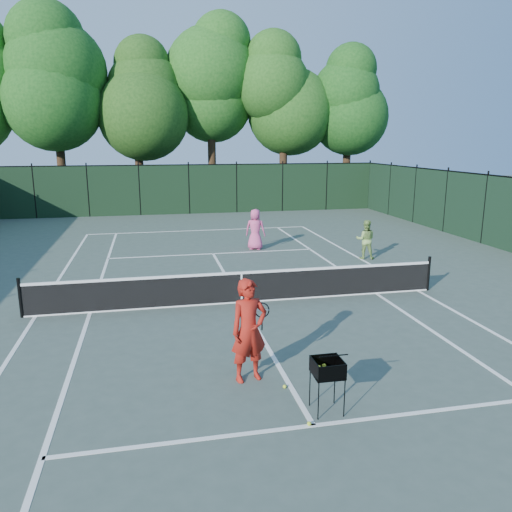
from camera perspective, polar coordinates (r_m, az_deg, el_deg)
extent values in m
plane|color=#414F46|center=(14.20, -1.66, -5.34)|extent=(90.00, 90.00, 0.00)
cube|color=white|center=(14.33, -23.91, -6.32)|extent=(0.10, 23.77, 0.01)
cube|color=white|center=(16.07, 18.00, -3.79)|extent=(0.10, 23.77, 0.01)
cube|color=white|center=(14.10, -18.44, -6.16)|extent=(0.10, 23.77, 0.01)
cube|color=white|center=(15.44, 13.58, -4.18)|extent=(0.10, 23.77, 0.01)
cube|color=white|center=(25.65, -6.47, 2.93)|extent=(10.97, 0.10, 0.01)
cube|color=white|center=(8.54, 6.57, -18.68)|extent=(8.23, 0.10, 0.01)
cube|color=white|center=(20.31, -4.92, 0.27)|extent=(8.23, 0.10, 0.01)
cube|color=white|center=(14.20, -1.66, -5.33)|extent=(0.10, 12.80, 0.01)
cube|color=black|center=(14.07, -1.67, -3.58)|extent=(11.60, 0.03, 0.85)
cube|color=white|center=(13.95, -1.68, -1.93)|extent=(11.60, 0.05, 0.07)
cube|color=white|center=(14.20, -1.66, -5.27)|extent=(11.60, 0.05, 0.04)
cube|color=white|center=(14.07, -1.67, -3.58)|extent=(0.05, 0.04, 0.91)
cylinder|color=black|center=(14.25, -25.35, -4.35)|extent=(0.09, 0.09, 1.06)
cylinder|color=black|center=(16.09, 19.11, -1.90)|extent=(0.09, 0.09, 1.06)
cube|color=black|center=(31.49, -7.66, 7.52)|extent=(24.00, 0.05, 3.00)
cylinder|color=black|center=(35.76, -21.27, 8.86)|extent=(0.56, 0.56, 4.80)
ellipsoid|color=#134313|center=(35.95, -22.14, 18.91)|extent=(6.80, 6.80, 10.54)
cylinder|color=black|center=(35.14, -13.13, 8.93)|extent=(0.56, 0.56, 4.30)
ellipsoid|color=#193F12|center=(35.22, -13.62, 18.04)|extent=(6.00, 6.00, 9.30)
cylinder|color=black|center=(35.89, -5.03, 9.85)|extent=(0.56, 0.56, 5.00)
ellipsoid|color=#184B15|center=(36.12, -5.25, 20.24)|extent=(7.00, 7.00, 10.85)
cylinder|color=black|center=(36.17, 3.11, 9.59)|extent=(0.56, 0.56, 4.60)
ellipsoid|color=#1A4814|center=(36.29, 3.23, 18.87)|extent=(6.20, 6.20, 9.61)
cylinder|color=black|center=(38.25, 10.26, 9.44)|extent=(0.56, 0.56, 4.40)
ellipsoid|color=#124213|center=(38.32, 10.61, 17.73)|extent=(5.80, 5.80, 8.99)
imported|color=#A41C12|center=(9.49, -0.81, -8.50)|extent=(0.82, 0.64, 2.00)
cylinder|color=black|center=(9.98, 0.70, -7.67)|extent=(0.03, 0.03, 0.30)
torus|color=black|center=(9.89, 0.70, -6.21)|extent=(0.30, 0.10, 0.30)
imported|color=#D14A83|center=(20.90, -0.08, 3.07)|extent=(0.98, 0.82, 1.71)
imported|color=#82A954|center=(19.70, 12.41, 1.86)|extent=(0.89, 0.79, 1.52)
cylinder|color=black|center=(8.54, 7.15, -16.15)|extent=(0.02, 0.02, 0.66)
cylinder|color=black|center=(8.69, 10.07, -15.72)|extent=(0.02, 0.02, 0.66)
cylinder|color=black|center=(8.92, 6.17, -14.79)|extent=(0.02, 0.02, 0.66)
cylinder|color=black|center=(9.05, 8.97, -14.42)|extent=(0.02, 0.02, 0.66)
cube|color=black|center=(8.58, 8.19, -12.49)|extent=(0.51, 0.51, 0.28)
sphere|color=yellow|center=(8.62, 8.17, -12.99)|extent=(0.07, 0.07, 0.07)
sphere|color=yellow|center=(8.62, 8.17, -12.99)|extent=(0.07, 0.07, 0.07)
sphere|color=yellow|center=(8.62, 8.17, -12.99)|extent=(0.07, 0.07, 0.07)
sphere|color=yellow|center=(8.62, 8.17, -12.99)|extent=(0.07, 0.07, 0.07)
sphere|color=yellow|center=(8.62, 8.17, -12.99)|extent=(0.07, 0.07, 0.07)
sphere|color=yellow|center=(8.62, 8.17, -12.99)|extent=(0.07, 0.07, 0.07)
sphere|color=yellow|center=(8.62, 8.17, -12.99)|extent=(0.07, 0.07, 0.07)
sphere|color=yellow|center=(8.62, 8.17, -12.99)|extent=(0.07, 0.07, 0.07)
sphere|color=yellow|center=(8.62, 8.17, -12.99)|extent=(0.07, 0.07, 0.07)
sphere|color=yellow|center=(8.62, 8.17, -12.99)|extent=(0.07, 0.07, 0.07)
sphere|color=yellow|center=(8.62, 8.17, -12.99)|extent=(0.07, 0.07, 0.07)
sphere|color=yellow|center=(8.62, 8.17, -12.99)|extent=(0.07, 0.07, 0.07)
sphere|color=yellow|center=(8.62, 8.17, -12.99)|extent=(0.07, 0.07, 0.07)
sphere|color=yellow|center=(8.62, 8.17, -12.99)|extent=(0.07, 0.07, 0.07)
sphere|color=yellow|center=(8.62, 8.17, -12.99)|extent=(0.07, 0.07, 0.07)
sphere|color=yellow|center=(8.62, 8.17, -12.99)|extent=(0.07, 0.07, 0.07)
sphere|color=yellow|center=(8.62, 8.17, -12.99)|extent=(0.07, 0.07, 0.07)
sphere|color=yellow|center=(8.62, 8.17, -12.99)|extent=(0.07, 0.07, 0.07)
sphere|color=#B4D12A|center=(8.52, 6.10, -18.50)|extent=(0.07, 0.07, 0.07)
sphere|color=#C7DD2D|center=(9.57, 3.29, -14.67)|extent=(0.07, 0.07, 0.07)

